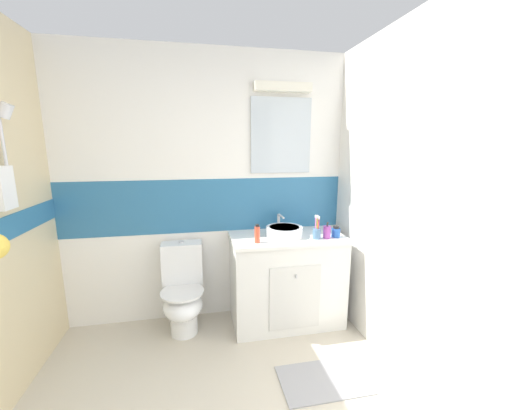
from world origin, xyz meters
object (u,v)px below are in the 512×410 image
object	(u,v)px
toothbrush_cup	(317,232)
hair_gel_jar	(336,232)
sink_basin	(284,231)
toilet	(183,292)
soap_dispenser	(327,232)
deodorant_spray_can	(257,234)

from	to	relation	value
toothbrush_cup	hair_gel_jar	xyz separation A→B (m)	(0.19, 0.02, -0.01)
sink_basin	toilet	size ratio (longest dim) A/B	0.46
toilet	soap_dispenser	size ratio (longest dim) A/B	5.41
sink_basin	hair_gel_jar	world-z (taller)	sink_basin
toothbrush_cup	sink_basin	bearing A→B (deg)	151.86
toothbrush_cup	deodorant_spray_can	size ratio (longest dim) A/B	1.33
sink_basin	toothbrush_cup	distance (m)	0.29
soap_dispenser	deodorant_spray_can	world-z (taller)	deodorant_spray_can
deodorant_spray_can	soap_dispenser	bearing A→B (deg)	0.69
toilet	toothbrush_cup	size ratio (longest dim) A/B	3.78
soap_dispenser	hair_gel_jar	distance (m)	0.10
toilet	soap_dispenser	distance (m)	1.39
toothbrush_cup	deodorant_spray_can	xyz separation A→B (m)	(-0.53, -0.01, 0.02)
sink_basin	soap_dispenser	world-z (taller)	sink_basin
toilet	soap_dispenser	bearing A→B (deg)	-7.88
toilet	toothbrush_cup	distance (m)	1.30
soap_dispenser	deodorant_spray_can	distance (m)	0.63
deodorant_spray_can	hair_gel_jar	xyz separation A→B (m)	(0.72, 0.03, -0.03)
hair_gel_jar	soap_dispenser	bearing A→B (deg)	-168.53
deodorant_spray_can	hair_gel_jar	size ratio (longest dim) A/B	1.62
sink_basin	toothbrush_cup	xyz separation A→B (m)	(0.26, -0.14, 0.01)
toothbrush_cup	hair_gel_jar	size ratio (longest dim) A/B	2.16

